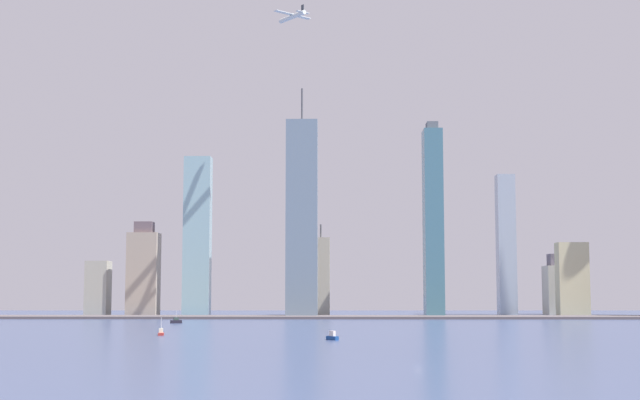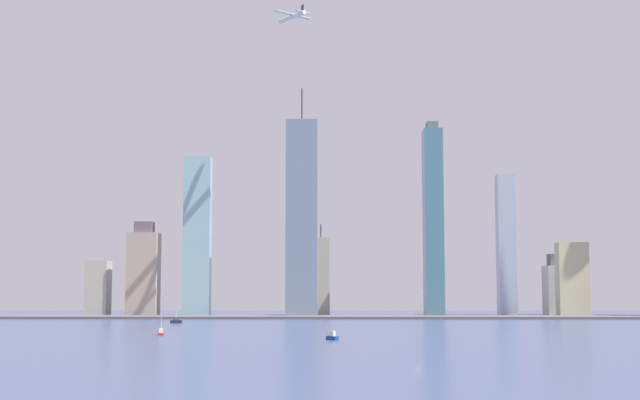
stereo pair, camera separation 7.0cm
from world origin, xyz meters
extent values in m
plane|color=#38466A|center=(0.00, 0.00, 0.00)|extent=(6000.00, 6000.00, 0.00)
cube|color=#564D50|center=(0.00, 451.55, 1.02)|extent=(849.77, 48.80, 2.03)
cube|color=#C5B98C|center=(184.85, 509.16, 32.75)|extent=(26.73, 16.79, 65.51)
cube|color=slate|center=(-55.04, 471.52, 84.80)|extent=(27.10, 18.18, 169.61)
cylinder|color=#4C4C51|center=(-55.04, 471.52, 183.91)|extent=(1.60, 1.60, 28.60)
cube|color=#B4AD9B|center=(183.45, 565.01, 23.08)|extent=(19.32, 27.52, 46.16)
cube|color=#5B535F|center=(183.45, 565.01, 51.84)|extent=(11.59, 16.51, 11.37)
cube|color=#B9AD93|center=(-39.69, 529.67, 35.54)|extent=(16.45, 19.66, 71.08)
cylinder|color=#4C4C51|center=(-39.69, 529.67, 77.31)|extent=(1.60, 1.60, 12.46)
cube|color=#437283|center=(58.61, 481.38, 81.38)|extent=(16.01, 24.94, 162.76)
cube|color=#5A5E66|center=(58.61, 481.38, 166.10)|extent=(9.61, 14.96, 6.68)
cube|color=#ACA795|center=(-240.12, 510.70, 24.64)|extent=(19.97, 19.76, 49.29)
cube|color=#8EB6BB|center=(-148.69, 495.90, 70.74)|extent=(23.57, 16.21, 141.49)
cube|color=#A5B0BE|center=(134.23, 548.68, 65.84)|extent=(16.49, 16.57, 131.69)
cube|color=tan|center=(-197.64, 503.04, 37.04)|extent=(26.91, 22.04, 74.08)
cube|color=#635358|center=(-197.64, 503.04, 79.08)|extent=(16.14, 13.22, 10.00)
cube|color=#A72D28|center=(-117.37, 180.74, 0.68)|extent=(3.81, 7.80, 1.36)
cube|color=beige|center=(-117.37, 180.74, 2.50)|extent=(2.39, 3.54, 2.30)
cylinder|color=silver|center=(-117.37, 180.74, 6.54)|extent=(0.24, 0.24, 5.78)
cube|color=black|center=(-139.02, 344.23, 1.09)|extent=(8.41, 5.57, 2.17)
cube|color=#2E3D37|center=(-139.02, 344.23, 3.14)|extent=(3.97, 3.16, 1.93)
cylinder|color=silver|center=(-139.02, 344.23, 6.42)|extent=(0.24, 0.24, 4.62)
cube|color=navy|center=(-27.59, 139.84, 0.92)|extent=(6.12, 7.00, 1.84)
cube|color=silver|center=(-27.59, 139.84, 3.07)|extent=(3.13, 3.42, 2.47)
cylinder|color=silver|center=(-62.32, 445.83, 254.44)|extent=(24.09, 27.49, 3.79)
sphere|color=silver|center=(-72.92, 458.35, 254.44)|extent=(3.79, 3.79, 3.79)
cube|color=silver|center=(-62.32, 445.83, 256.15)|extent=(30.81, 27.05, 0.50)
cube|color=silver|center=(-53.42, 435.31, 255.01)|extent=(11.79, 10.65, 0.40)
cube|color=#2D333D|center=(-53.42, 435.31, 258.84)|extent=(2.39, 2.70, 5.00)
camera|label=1|loc=(-25.90, -283.24, 24.03)|focal=49.56mm
camera|label=2|loc=(-25.83, -283.24, 24.03)|focal=49.56mm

